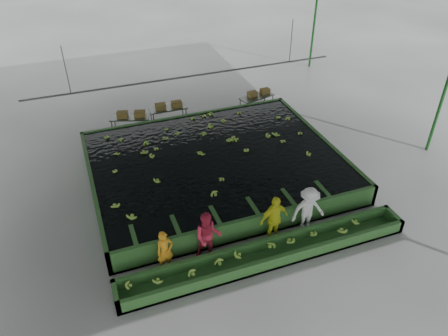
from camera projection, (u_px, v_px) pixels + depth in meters
name	position (u px, v px, depth m)	size (l,w,h in m)	color
ground	(228.00, 196.00, 17.13)	(80.00, 80.00, 0.00)	gray
shed_roof	(229.00, 76.00, 14.28)	(20.00, 22.00, 0.04)	gray
shed_posts	(229.00, 141.00, 15.70)	(20.00, 22.00, 5.00)	#1A5A1D
flotation_tank	(216.00, 166.00, 18.03)	(10.00, 8.00, 0.90)	#2A5925
tank_water	(215.00, 158.00, 17.80)	(9.70, 7.70, 0.00)	black
sorting_trough	(268.00, 254.00, 14.22)	(10.00, 1.00, 0.50)	#2A5925
cableway_rail	(188.00, 76.00, 19.26)	(0.08, 0.08, 14.00)	#59605B
rail_hanger_left	(66.00, 70.00, 17.25)	(0.04, 0.04, 2.00)	#59605B
rail_hanger_right	(291.00, 41.00, 20.13)	(0.04, 0.04, 2.00)	#59605B
worker_a	(165.00, 251.00, 13.62)	(0.55, 0.36, 1.51)	orange
worker_b	(208.00, 237.00, 13.94)	(0.89, 0.69, 1.83)	#BC243E
worker_c	(274.00, 219.00, 14.61)	(1.08, 0.45, 1.84)	yellow
worker_d	(308.00, 210.00, 14.99)	(1.19, 0.68, 1.84)	silver
packing_table_left	(131.00, 124.00, 20.99)	(1.83, 0.73, 0.83)	#59605B
packing_table_mid	(169.00, 115.00, 21.77)	(1.83, 0.73, 0.83)	#59605B
packing_table_right	(256.00, 103.00, 22.84)	(1.83, 0.73, 0.83)	#59605B
box_stack_left	(131.00, 117.00, 20.73)	(1.32, 0.37, 0.28)	brown
box_stack_mid	(169.00, 108.00, 21.50)	(1.32, 0.37, 0.28)	brown
box_stack_right	(259.00, 95.00, 22.71)	(1.24, 0.34, 0.27)	brown
floating_bananas	(209.00, 148.00, 18.41)	(9.08, 6.19, 0.12)	#8BC543
trough_bananas	(268.00, 251.00, 14.13)	(9.28, 0.62, 0.12)	#8BC543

